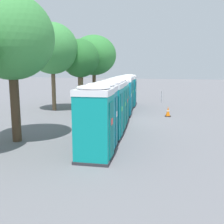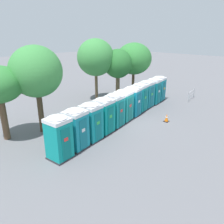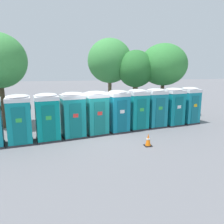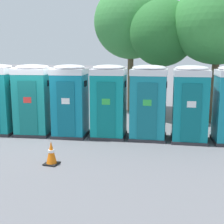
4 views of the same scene
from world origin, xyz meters
name	(u,v)px [view 4 (image 4 of 4)]	position (x,y,z in m)	size (l,w,h in m)	color
ground_plane	(31,137)	(0.00, 0.00, 0.00)	(120.00, 120.00, 0.00)	slate
portapotty_5	(34,99)	(-0.07, 0.41, 1.28)	(1.45, 1.42, 2.54)	#2D2D33
portapotty_6	(70,100)	(1.29, 0.60, 1.28)	(1.36, 1.39, 2.54)	#2D2D33
portapotty_7	(109,101)	(2.64, 0.90, 1.28)	(1.35, 1.37, 2.54)	#2D2D33
portapotty_8	(149,102)	(3.99, 1.12, 1.28)	(1.37, 1.35, 2.54)	#2D2D33
portapotty_9	(190,103)	(5.36, 1.25, 1.28)	(1.33, 1.36, 2.54)	#2D2D33
street_tree_1	(131,22)	(2.04, 5.95, 4.40)	(3.60, 3.60, 6.21)	brown
street_tree_3	(163,34)	(3.83, 4.64, 3.74)	(2.87, 2.87, 5.22)	brown
street_tree_4	(218,24)	(6.09, 4.42, 4.09)	(3.73, 3.73, 5.76)	brown
traffic_cone	(51,153)	(2.09, -2.23, 0.31)	(0.36, 0.36, 0.64)	black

